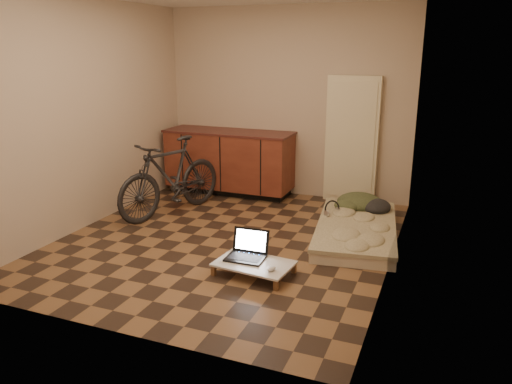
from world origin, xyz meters
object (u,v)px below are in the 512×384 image
at_px(lap_desk, 254,264).
at_px(bicycle, 171,173).
at_px(futon, 356,230).
at_px(laptop, 247,252).

bearing_deg(lap_desk, bicycle, 148.42).
xyz_separation_m(bicycle, futon, (2.33, 0.08, -0.46)).
distance_m(futon, laptop, 1.49).
distance_m(bicycle, lap_desk, 2.10).
relative_size(bicycle, lap_desk, 2.22).
height_order(bicycle, laptop, bicycle).
xyz_separation_m(lap_desk, laptop, (-0.11, 0.10, 0.07)).
bearing_deg(futon, laptop, -131.24).
bearing_deg(bicycle, laptop, -19.06).
height_order(futon, laptop, laptop).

